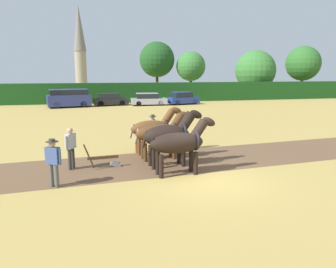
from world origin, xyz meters
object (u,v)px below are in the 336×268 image
at_px(tree_center_right, 303,64).
at_px(draft_horse_lead_left, 180,143).
at_px(draft_horse_trail_left, 161,133).
at_px(parked_car_center_left, 148,99).
at_px(draft_horse_lead_right, 170,135).
at_px(parked_car_center, 183,98).
at_px(tree_left, 157,60).
at_px(church_spire, 80,45).
at_px(plow, 106,160).
at_px(tree_center, 255,71).
at_px(farmer_at_plow, 71,145).
at_px(farmer_beside_team, 153,127).
at_px(tree_center_left, 191,66).
at_px(farmer_onlooker_left, 53,159).
at_px(parked_van, 69,98).
at_px(parked_car_left, 110,100).
at_px(draft_horse_trail_right, 154,128).

distance_m(tree_center_right, draft_horse_lead_left, 48.67).
distance_m(draft_horse_trail_left, parked_car_center_left, 25.75).
bearing_deg(draft_horse_lead_right, parked_car_center, 67.84).
xyz_separation_m(tree_left, church_spire, (-12.12, 38.47, 4.98)).
xyz_separation_m(draft_horse_lead_left, plow, (-2.79, 1.65, -0.97)).
relative_size(tree_center, draft_horse_lead_right, 2.71).
xyz_separation_m(plow, parked_car_center_left, (6.61, 26.27, 0.41)).
distance_m(draft_horse_trail_left, farmer_at_plow, 4.07).
xyz_separation_m(draft_horse_lead_right, farmer_beside_team, (0.15, 4.50, -0.37)).
relative_size(tree_center_right, church_spire, 0.40).
relative_size(tree_left, parked_car_center_left, 1.97).
height_order(tree_center, parked_car_center_left, tree_center).
xyz_separation_m(tree_center_left, farmer_at_plow, (-16.43, -35.43, -3.89)).
relative_size(farmer_beside_team, farmer_onlooker_left, 0.97).
bearing_deg(plow, parked_van, 91.38).
height_order(draft_horse_lead_right, farmer_beside_team, draft_horse_lead_right).
xyz_separation_m(draft_horse_lead_left, parked_car_left, (-0.79, 28.86, -0.56)).
bearing_deg(parked_car_center, plow, -123.48).
xyz_separation_m(tree_left, tree_center_right, (24.45, -2.10, -0.49)).
height_order(draft_horse_lead_right, parked_van, draft_horse_lead_right).
bearing_deg(church_spire, plow, -88.41).
height_order(farmer_at_plow, parked_car_center_left, farmer_at_plow).
height_order(church_spire, draft_horse_lead_right, church_spire).
bearing_deg(parked_car_center_left, tree_center, 27.12).
xyz_separation_m(tree_center_left, parked_car_center, (-3.92, -9.12, -4.16)).
relative_size(farmer_onlooker_left, parked_car_center_left, 0.39).
bearing_deg(church_spire, tree_left, -72.52).
bearing_deg(farmer_beside_team, parked_car_left, 115.52).
bearing_deg(parked_car_left, draft_horse_lead_right, -93.30).
height_order(farmer_at_plow, farmer_onlooker_left, farmer_at_plow).
height_order(tree_left, farmer_at_plow, tree_left).
relative_size(church_spire, farmer_at_plow, 11.88).
distance_m(tree_center_right, parked_car_left, 33.74).
bearing_deg(draft_horse_lead_left, tree_left, 74.71).
relative_size(church_spire, plow, 13.38).
bearing_deg(farmer_at_plow, parked_car_center, 97.11).
relative_size(tree_left, tree_center, 1.15).
height_order(plow, farmer_onlooker_left, farmer_onlooker_left).
relative_size(draft_horse_lead_right, farmer_at_plow, 1.59).
distance_m(tree_center_right, draft_horse_lead_right, 47.80).
height_order(tree_center_right, farmer_beside_team, tree_center_right).
xyz_separation_m(tree_center_left, parked_car_center_left, (-8.41, -9.25, -4.20)).
xyz_separation_m(tree_center, draft_horse_lead_left, (-23.09, -36.92, -3.04)).
bearing_deg(farmer_onlooker_left, tree_center_left, 9.72).
bearing_deg(parked_car_center, parked_car_left, 164.29).
relative_size(tree_center, draft_horse_trail_right, 2.69).
distance_m(tree_left, draft_horse_lead_left, 39.75).
relative_size(farmer_onlooker_left, parked_van, 0.34).
distance_m(tree_center, parked_van, 30.29).
bearing_deg(draft_horse_trail_left, plow, -166.65).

